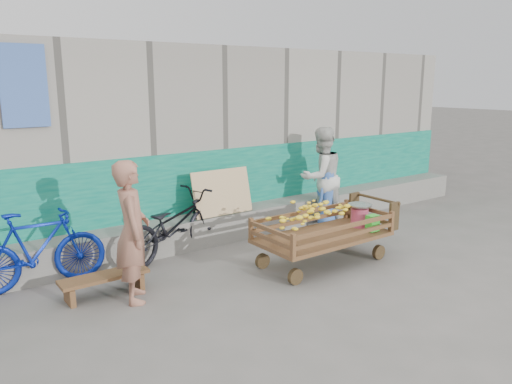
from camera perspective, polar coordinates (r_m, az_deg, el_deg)
ground at (r=6.01m, az=5.33°, el=-11.63°), size 80.00×80.00×0.00m
building_wall at (r=8.98m, az=-11.86°, el=5.94°), size 12.00×3.50×3.00m
banana_cart at (r=6.80m, az=7.48°, el=-3.56°), size 2.02×0.92×0.86m
bench at (r=6.17m, az=-16.93°, el=-9.62°), size 1.02×0.30×0.25m
vendor_man at (r=5.76m, az=-13.95°, el=-4.42°), size 0.56×0.69×1.62m
woman at (r=8.60m, az=7.46°, el=1.71°), size 0.86×0.69×1.71m
child at (r=8.57m, az=8.06°, el=-0.76°), size 0.56×0.45×1.01m
bicycle_dark at (r=7.12m, az=-9.52°, el=-3.78°), size 1.91×1.12×0.95m
bicycle_blue at (r=6.57m, az=-23.75°, el=-6.05°), size 1.63×0.55×0.97m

